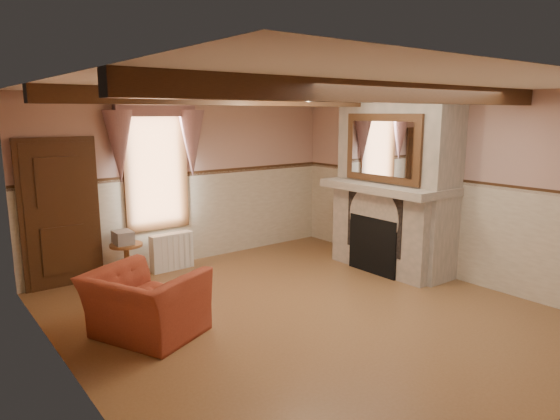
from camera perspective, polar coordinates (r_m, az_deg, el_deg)
floor at (r=6.47m, az=2.70°, el=-11.74°), size 5.50×6.00×0.01m
ceiling at (r=5.97m, az=2.94°, el=13.87°), size 5.50×6.00×0.01m
wall_back at (r=8.55m, az=-10.32°, el=3.44°), size 5.50×0.02×2.80m
wall_left at (r=4.81m, az=-23.11°, el=-3.13°), size 0.02×6.00×2.80m
wall_right at (r=8.10m, az=17.85°, el=2.67°), size 0.02×6.00×2.80m
wainscot at (r=6.22m, az=2.76°, el=-5.36°), size 5.50×6.00×1.50m
chair_rail at (r=6.05m, az=2.82°, el=1.48°), size 5.50×6.00×0.08m
firebox at (r=8.07m, az=10.88°, el=-3.92°), size 0.20×0.95×0.90m
armchair at (r=5.93m, az=-15.14°, el=-10.32°), size 1.42×1.49×0.76m
side_table at (r=8.02m, az=-17.08°, el=-5.61°), size 0.51×0.51×0.55m
book_stack at (r=7.92m, az=-17.51°, el=-3.02°), size 0.27×0.32×0.20m
radiator at (r=8.28m, az=-12.28°, el=-4.66°), size 0.71×0.20×0.60m
bowl at (r=7.90m, az=13.67°, el=3.13°), size 0.33×0.33×0.08m
mantel_clock at (r=8.58m, az=8.22°, el=4.34°), size 0.14×0.24×0.20m
oil_lamp at (r=8.27m, az=10.50°, el=4.30°), size 0.11×0.11×0.28m
candle_red at (r=7.68m, az=15.76°, el=3.11°), size 0.06×0.06×0.16m
jar_yellow at (r=7.88m, az=13.82°, el=3.25°), size 0.06×0.06×0.12m
fireplace at (r=8.20m, az=13.11°, el=3.01°), size 0.85×2.00×2.80m
mantel at (r=8.07m, az=12.28°, el=2.63°), size 1.05×2.05×0.12m
overmantel_mirror at (r=7.86m, az=11.58°, el=6.92°), size 0.06×1.44×1.04m
door at (r=7.83m, az=-23.80°, el=-0.62°), size 1.10×0.10×2.10m
window at (r=8.24m, az=-14.00°, el=4.76°), size 1.06×0.08×2.02m
window_drapes at (r=8.11m, az=-13.94°, el=8.92°), size 1.30×0.14×1.40m
ceiling_beam_front at (r=5.11m, az=11.91°, el=13.02°), size 5.50×0.18×0.20m
ceiling_beam_back at (r=6.93m, az=-3.67°, el=12.64°), size 5.50×0.18×0.20m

